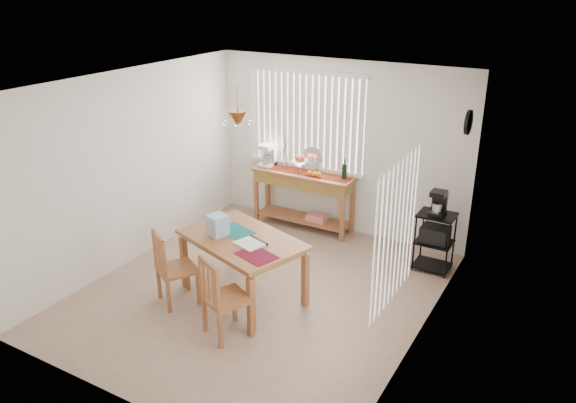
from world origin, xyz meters
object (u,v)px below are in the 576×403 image
Objects in this scene: wire_cart at (435,236)px; dining_table at (242,245)px; chair_left at (174,269)px; cart_items at (439,203)px; chair_right at (223,298)px; sideboard at (304,187)px.

wire_cart is 2.59m from dining_table.
chair_left is at bearing -139.61° from dining_table.
cart_items is at bearing 90.00° from wire_cart.
cart_items is 3.08m from chair_right.
chair_right reaches higher than sideboard.
chair_left is 0.98× the size of chair_right.
sideboard reaches higher than wire_cart.
chair_left reaches higher than sideboard.
wire_cart is at bearing 43.84° from chair_left.
chair_right is (0.28, -0.79, -0.23)m from dining_table.
chair_left is 0.95m from chair_right.
chair_left is (-0.63, -0.53, -0.24)m from dining_table.
sideboard is 4.84× the size of cart_items.
cart_items reaches higher than sideboard.
cart_items is 3.44m from chair_left.
dining_table is at bearing 109.78° from chair_right.
sideboard reaches higher than dining_table.
wire_cart is at bearing -9.03° from sideboard.
dining_table is 0.87m from chair_right.
chair_right is (-1.54, -2.62, -0.49)m from cart_items.
wire_cart is 0.47m from cart_items.
cart_items is at bearing 43.94° from chair_left.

